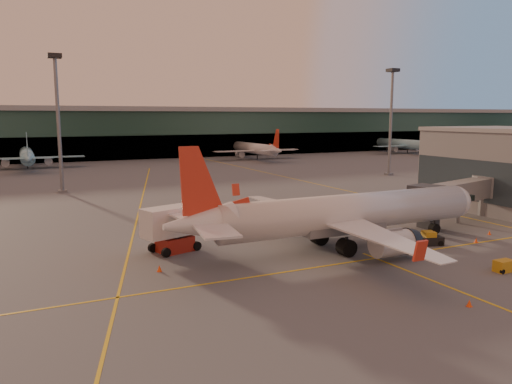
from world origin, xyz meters
name	(u,v)px	position (x,y,z in m)	size (l,w,h in m)	color
ground	(367,280)	(0.00, 0.00, 0.00)	(600.00, 600.00, 0.00)	#4C4F54
taxi_markings	(157,206)	(-7.32, 44.49, 0.01)	(100.12, 173.00, 0.01)	gold
terminal	(105,133)	(0.00, 141.79, 8.76)	(400.00, 20.00, 17.60)	#19382D
mast_west_near	(58,113)	(-20.00, 66.00, 14.86)	(2.40, 2.40, 25.60)	slate
mast_east_near	(391,114)	(55.00, 62.00, 14.86)	(2.40, 2.40, 25.60)	slate
distant_aircraft_row	(43,168)	(-21.00, 118.00, 0.00)	(290.00, 34.00, 13.00)	#7FBDD5
main_airplane	(340,215)	(3.79, 9.66, 3.76)	(38.27, 34.36, 11.58)	silver
jet_bridge	(463,193)	(27.20, 14.27, 3.93)	(19.77, 8.01, 5.77)	slate
catering_truck	(172,226)	(-12.88, 16.32, 2.77)	(6.80, 4.46, 4.87)	#9F2116
gpu_cart	(504,266)	(12.91, -3.64, 0.53)	(1.92, 1.12, 1.10)	#C18B18
pushback_tug	(429,239)	(13.81, 6.75, 0.63)	(3.35, 2.42, 1.55)	black
cone_nose	(489,233)	(24.13, 7.21, 0.25)	(0.40, 0.40, 0.51)	#FF490D
cone_tail	(159,269)	(-15.97, 10.19, 0.29)	(0.47, 0.47, 0.60)	#FF490D
cone_wing_right	(469,303)	(3.02, -8.45, 0.26)	(0.43, 0.43, 0.55)	#FF490D
cone_wing_left	(255,219)	(1.77, 26.71, 0.27)	(0.43, 0.43, 0.55)	#FF490D
cone_fwd	(476,240)	(19.39, 5.09, 0.28)	(0.46, 0.46, 0.59)	#FF490D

